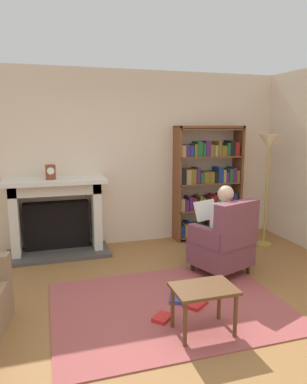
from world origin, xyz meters
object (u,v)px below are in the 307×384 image
at_px(fireplace, 57,214).
at_px(mantel_clock, 51,172).
at_px(floor_lamp, 269,152).
at_px(side_table, 204,294).
at_px(armchair_reading, 225,242).
at_px(bookshelf, 208,184).
at_px(seated_reader, 218,225).

bearing_deg(fireplace, mantel_clock, -118.27).
bearing_deg(floor_lamp, side_table, -134.80).
height_order(fireplace, armchair_reading, fireplace).
relative_size(side_table, floor_lamp, 0.32).
bearing_deg(side_table, bookshelf, 64.03).
height_order(mantel_clock, seated_reader, mantel_clock).
xyz_separation_m(armchair_reading, floor_lamp, (1.14, 0.84, 1.05)).
distance_m(mantel_clock, side_table, 2.87).
bearing_deg(mantel_clock, fireplace, 61.73).
bearing_deg(bookshelf, floor_lamp, -42.21).
xyz_separation_m(mantel_clock, bookshelf, (2.49, 0.13, -0.31)).
distance_m(armchair_reading, seated_reader, 0.23).
bearing_deg(mantel_clock, seated_reader, -31.42).
bearing_deg(armchair_reading, fireplace, -56.07).
distance_m(armchair_reading, side_table, 1.38).
distance_m(fireplace, mantel_clock, 0.64).
xyz_separation_m(armchair_reading, seated_reader, (-0.04, 0.11, 0.20)).
relative_size(fireplace, seated_reader, 1.28).
bearing_deg(armchair_reading, bookshelf, -127.47).
bearing_deg(side_table, floor_lamp, 45.20).
xyz_separation_m(mantel_clock, side_table, (1.23, -2.45, -0.85)).
xyz_separation_m(mantel_clock, seated_reader, (1.99, -1.22, -0.60)).
relative_size(bookshelf, armchair_reading, 1.92).
bearing_deg(fireplace, bookshelf, 0.80).
relative_size(fireplace, floor_lamp, 0.84).
distance_m(seated_reader, floor_lamp, 1.63).
bearing_deg(floor_lamp, fireplace, 169.30).
distance_m(bookshelf, side_table, 2.93).
distance_m(seated_reader, side_table, 1.47).
distance_m(mantel_clock, bookshelf, 2.51).
relative_size(armchair_reading, floor_lamp, 0.56).
bearing_deg(bookshelf, armchair_reading, -107.21).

